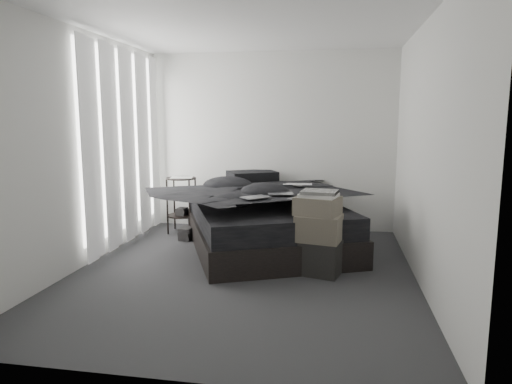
% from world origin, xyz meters
% --- Properties ---
extents(floor, '(3.60, 4.20, 0.01)m').
position_xyz_m(floor, '(0.00, 0.00, 0.00)').
color(floor, '#333336').
rests_on(floor, ground).
extents(ceiling, '(3.60, 4.20, 0.01)m').
position_xyz_m(ceiling, '(0.00, 0.00, 2.60)').
color(ceiling, white).
rests_on(ceiling, ground).
extents(wall_back, '(3.60, 0.01, 2.60)m').
position_xyz_m(wall_back, '(0.00, 2.10, 1.30)').
color(wall_back, silver).
rests_on(wall_back, ground).
extents(wall_front, '(3.60, 0.01, 2.60)m').
position_xyz_m(wall_front, '(0.00, -2.10, 1.30)').
color(wall_front, silver).
rests_on(wall_front, ground).
extents(wall_left, '(0.01, 4.20, 2.60)m').
position_xyz_m(wall_left, '(-1.80, 0.00, 1.30)').
color(wall_left, silver).
rests_on(wall_left, ground).
extents(wall_right, '(0.01, 4.20, 2.60)m').
position_xyz_m(wall_right, '(1.80, 0.00, 1.30)').
color(wall_right, silver).
rests_on(wall_right, ground).
extents(window_left, '(0.02, 2.00, 2.30)m').
position_xyz_m(window_left, '(-1.78, 0.90, 1.35)').
color(window_left, white).
rests_on(window_left, wall_left).
extents(curtain_left, '(0.06, 2.12, 2.48)m').
position_xyz_m(curtain_left, '(-1.73, 0.90, 1.28)').
color(curtain_left, white).
rests_on(curtain_left, wall_left).
extents(bed, '(2.58, 2.88, 0.32)m').
position_xyz_m(bed, '(0.09, 1.02, 0.16)').
color(bed, black).
rests_on(bed, floor).
extents(mattress, '(2.49, 2.79, 0.25)m').
position_xyz_m(mattress, '(0.09, 1.02, 0.45)').
color(mattress, black).
rests_on(mattress, bed).
extents(duvet, '(2.40, 2.54, 0.28)m').
position_xyz_m(duvet, '(0.11, 0.97, 0.71)').
color(duvet, black).
rests_on(duvet, mattress).
extents(pillow_lower, '(0.84, 0.72, 0.16)m').
position_xyz_m(pillow_lower, '(-0.32, 1.84, 0.65)').
color(pillow_lower, black).
rests_on(pillow_lower, mattress).
extents(pillow_upper, '(0.80, 0.73, 0.15)m').
position_xyz_m(pillow_upper, '(-0.24, 1.85, 0.81)').
color(pillow_upper, black).
rests_on(pillow_upper, pillow_lower).
extents(laptop, '(0.40, 0.28, 0.03)m').
position_xyz_m(laptop, '(0.47, 1.25, 0.86)').
color(laptop, silver).
rests_on(laptop, duvet).
extents(comic_a, '(0.35, 0.35, 0.01)m').
position_xyz_m(comic_a, '(0.08, 0.33, 0.85)').
color(comic_a, black).
rests_on(comic_a, duvet).
extents(comic_b, '(0.33, 0.25, 0.01)m').
position_xyz_m(comic_b, '(0.33, 0.62, 0.86)').
color(comic_b, black).
rests_on(comic_b, duvet).
extents(comic_c, '(0.32, 0.36, 0.01)m').
position_xyz_m(comic_c, '(0.60, 0.36, 0.87)').
color(comic_c, black).
rests_on(comic_c, duvet).
extents(side_stand, '(0.45, 0.45, 0.79)m').
position_xyz_m(side_stand, '(-1.24, 1.60, 0.40)').
color(side_stand, black).
rests_on(side_stand, floor).
extents(papers, '(0.35, 0.29, 0.02)m').
position_xyz_m(papers, '(-1.23, 1.59, 0.80)').
color(papers, white).
rests_on(papers, side_stand).
extents(floor_books, '(0.19, 0.25, 0.16)m').
position_xyz_m(floor_books, '(-1.04, 1.20, 0.08)').
color(floor_books, black).
rests_on(floor_books, floor).
extents(box_lower, '(0.57, 0.49, 0.36)m').
position_xyz_m(box_lower, '(0.79, 0.12, 0.18)').
color(box_lower, black).
rests_on(box_lower, floor).
extents(box_mid, '(0.52, 0.44, 0.28)m').
position_xyz_m(box_mid, '(0.79, 0.11, 0.50)').
color(box_mid, '#61594C').
rests_on(box_mid, box_lower).
extents(box_upper, '(0.52, 0.47, 0.19)m').
position_xyz_m(box_upper, '(0.78, 0.12, 0.73)').
color(box_upper, '#61594C').
rests_on(box_upper, box_mid).
extents(art_book_white, '(0.43, 0.38, 0.04)m').
position_xyz_m(art_book_white, '(0.79, 0.12, 0.84)').
color(art_book_white, silver).
rests_on(art_book_white, box_upper).
extents(art_book_snake, '(0.40, 0.34, 0.03)m').
position_xyz_m(art_book_snake, '(0.79, 0.11, 0.88)').
color(art_book_snake, silver).
rests_on(art_book_snake, art_book_white).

